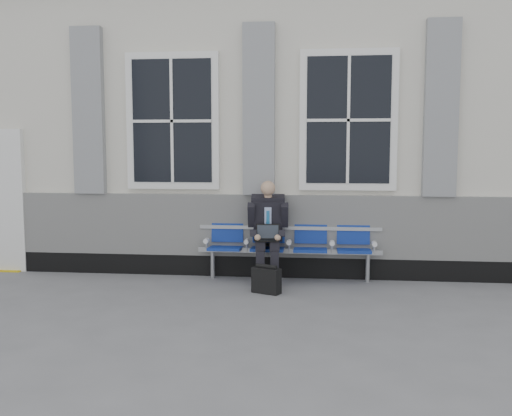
# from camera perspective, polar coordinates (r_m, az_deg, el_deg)

# --- Properties ---
(ground) EXTENTS (70.00, 70.00, 0.00)m
(ground) POSITION_cam_1_polar(r_m,az_deg,el_deg) (6.91, 6.56, -9.70)
(ground) COLOR slate
(ground) RESTS_ON ground
(station_building) EXTENTS (14.40, 4.40, 4.49)m
(station_building) POSITION_cam_1_polar(r_m,az_deg,el_deg) (10.13, 6.52, 8.00)
(station_building) COLOR beige
(station_building) RESTS_ON ground
(bench) EXTENTS (2.60, 0.47, 0.91)m
(bench) POSITION_cam_1_polar(r_m,az_deg,el_deg) (8.09, 3.35, -3.34)
(bench) COLOR #9EA0A3
(bench) RESTS_ON ground
(businessman) EXTENTS (0.58, 0.78, 1.42)m
(businessman) POSITION_cam_1_polar(r_m,az_deg,el_deg) (7.95, 1.20, -1.94)
(businessman) COLOR black
(businessman) RESTS_ON ground
(briefcase) EXTENTS (0.40, 0.29, 0.38)m
(briefcase) POSITION_cam_1_polar(r_m,az_deg,el_deg) (7.40, 1.05, -7.21)
(briefcase) COLOR black
(briefcase) RESTS_ON ground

